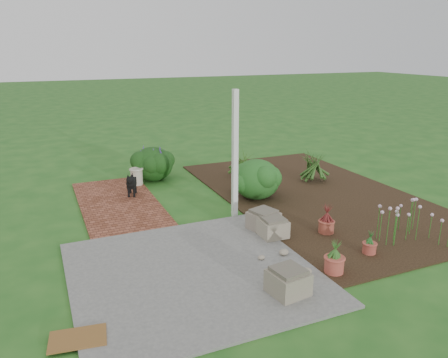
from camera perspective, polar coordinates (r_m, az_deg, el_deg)
name	(u,v)px	position (r m, az deg, el deg)	size (l,w,h in m)	color
ground	(223,220)	(8.57, -0.16, -5.36)	(80.00, 80.00, 0.00)	#21591C
concrete_patio	(192,272)	(6.67, -4.18, -12.04)	(3.50, 3.50, 0.04)	#60605D
brick_path	(118,203)	(9.70, -13.62, -3.02)	(1.60, 3.50, 0.04)	brown
garden_bed	(315,195)	(10.13, 11.80, -2.05)	(4.00, 7.00, 0.03)	black
veranda_post	(235,155)	(8.38, 1.45, 3.13)	(0.10, 0.10, 2.50)	white
stone_trough_near	(288,282)	(6.11, 8.36, -13.22)	(0.47, 0.47, 0.32)	#706C55
stone_trough_mid	(273,228)	(7.77, 6.41, -6.37)	(0.45, 0.45, 0.30)	gray
stone_trough_far	(263,221)	(8.04, 5.18, -5.43)	(0.47, 0.47, 0.32)	#79675A
coir_doormat	(78,338)	(5.57, -18.56, -19.12)	(0.64, 0.41, 0.02)	brown
black_dog	(131,183)	(9.92, -12.00, -0.50)	(0.30, 0.57, 0.51)	black
cream_ceramic_urn	(137,177)	(10.75, -11.34, 0.30)	(0.29, 0.29, 0.39)	beige
evergreen_shrub	(256,178)	(9.62, 4.26, 0.12)	(1.04, 1.04, 0.89)	#133E16
agapanthus_clump_back	(313,163)	(11.03, 11.61, 2.04)	(1.00, 1.00, 0.90)	#0A3610
agapanthus_clump_front	(241,161)	(11.20, 2.22, 2.34)	(0.91, 0.91, 0.80)	#12360D
pink_flower_patch	(409,222)	(8.10, 22.98, -5.20)	(1.10, 1.10, 0.71)	#113D0F
terracotta_pot_bronze	(326,227)	(8.11, 13.21, -6.07)	(0.27, 0.27, 0.22)	#A14836
terracotta_pot_small_left	(369,248)	(7.54, 18.46, -8.53)	(0.21, 0.21, 0.18)	#A24436
terracotta_pot_small_right	(334,265)	(6.79, 14.19, -10.79)	(0.28, 0.28, 0.24)	#B14B3C
purple_flowering_bush	(153,163)	(11.14, -9.30, 2.06)	(1.02, 1.02, 0.87)	black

